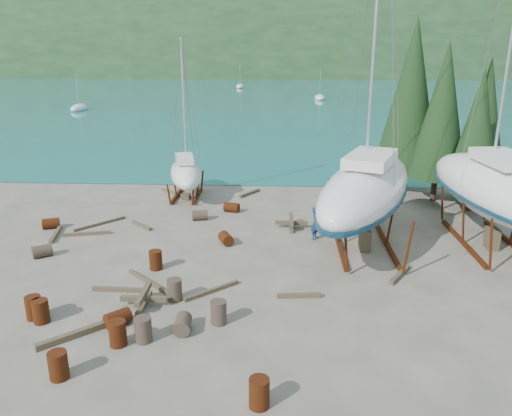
{
  "coord_description": "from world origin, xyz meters",
  "views": [
    {
      "loc": [
        2.5,
        -19.77,
        9.45
      ],
      "look_at": [
        1.37,
        3.0,
        2.17
      ],
      "focal_mm": 35.0,
      "sensor_mm": 36.0,
      "label": 1
    }
  ],
  "objects_px": {
    "small_sailboat_shore": "(186,173)",
    "worker": "(316,223)",
    "large_sailboat_near": "(366,188)",
    "large_sailboat_far": "(495,188)"
  },
  "relations": [
    {
      "from": "large_sailboat_near",
      "to": "large_sailboat_far",
      "type": "height_order",
      "value": "large_sailboat_near"
    },
    {
      "from": "large_sailboat_near",
      "to": "small_sailboat_shore",
      "type": "bearing_deg",
      "value": 164.44
    },
    {
      "from": "large_sailboat_near",
      "to": "worker",
      "type": "height_order",
      "value": "large_sailboat_near"
    },
    {
      "from": "large_sailboat_far",
      "to": "small_sailboat_shore",
      "type": "bearing_deg",
      "value": 149.19
    },
    {
      "from": "large_sailboat_far",
      "to": "small_sailboat_shore",
      "type": "relative_size",
      "value": 1.79
    },
    {
      "from": "small_sailboat_shore",
      "to": "worker",
      "type": "xyz_separation_m",
      "value": [
        8.08,
        -7.22,
        -0.81
      ]
    },
    {
      "from": "large_sailboat_near",
      "to": "small_sailboat_shore",
      "type": "xyz_separation_m",
      "value": [
        -10.4,
        8.03,
        -1.31
      ]
    },
    {
      "from": "large_sailboat_far",
      "to": "worker",
      "type": "height_order",
      "value": "large_sailboat_far"
    },
    {
      "from": "large_sailboat_near",
      "to": "large_sailboat_far",
      "type": "xyz_separation_m",
      "value": [
        6.3,
        0.46,
        -0.02
      ]
    },
    {
      "from": "large_sailboat_far",
      "to": "worker",
      "type": "xyz_separation_m",
      "value": [
        -8.62,
        0.35,
        -2.11
      ]
    }
  ]
}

